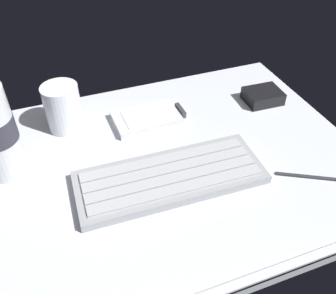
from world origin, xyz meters
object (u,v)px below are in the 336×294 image
Objects in this scene: keyboard at (170,177)px; juice_cup at (63,109)px; charger_block at (263,96)px; stylus_pen at (307,175)px; handheld_device at (150,117)px.

juice_cup is at bearing 123.54° from keyboard.
charger_block is 0.74× the size of stylus_pen.
charger_block is (23.16, -1.70, 0.47)cm from handheld_device.
keyboard is 28.81cm from charger_block.
juice_cup is at bearing 170.71° from stylus_pen.
charger_block is at bearing 106.20° from stylus_pen.
juice_cup is at bearing 172.14° from charger_block.
keyboard is at bearing -56.46° from juice_cup.
charger_block is (25.09, 14.16, 0.39)cm from keyboard.
handheld_device is 15.54cm from juice_cup.
charger_block reaches higher than handheld_device.
stylus_pen is (20.37, -6.75, -0.46)cm from keyboard.
handheld_device is at bearing 158.11° from stylus_pen.
keyboard is 2.27× the size of handheld_device.
charger_block is 21.46cm from stylus_pen.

